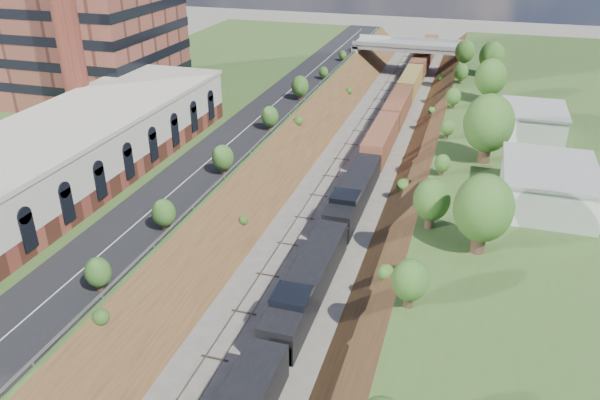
{
  "coord_description": "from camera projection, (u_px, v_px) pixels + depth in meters",
  "views": [
    {
      "loc": [
        14.98,
        -8.38,
        33.01
      ],
      "look_at": [
        -0.95,
        43.39,
        6.0
      ],
      "focal_mm": 35.0,
      "sensor_mm": 36.0,
      "label": 1
    }
  ],
  "objects": [
    {
      "name": "platform_left",
      "position": [
        123.0,
        144.0,
        84.73
      ],
      "size": [
        44.0,
        180.0,
        5.0
      ],
      "primitive_type": "cube",
      "color": "#3B5A25",
      "rests_on": "ground"
    },
    {
      "name": "embankment_left",
      "position": [
        266.0,
        178.0,
        80.06
      ],
      "size": [
        10.0,
        180.0,
        10.0
      ],
      "primitive_type": "cube",
      "rotation": [
        0.0,
        0.79,
        0.0
      ],
      "color": "brown",
      "rests_on": "ground"
    },
    {
      "name": "embankment_right",
      "position": [
        428.0,
        199.0,
        74.27
      ],
      "size": [
        10.0,
        180.0,
        10.0
      ],
      "primitive_type": "cube",
      "rotation": [
        0.0,
        0.79,
        0.0
      ],
      "color": "brown",
      "rests_on": "ground"
    },
    {
      "name": "rail_left_track",
      "position": [
        325.0,
        185.0,
        77.81
      ],
      "size": [
        1.58,
        180.0,
        0.18
      ],
      "primitive_type": "cube",
      "color": "gray",
      "rests_on": "ground"
    },
    {
      "name": "rail_right_track",
      "position": [
        363.0,
        190.0,
        76.44
      ],
      "size": [
        1.58,
        180.0,
        0.18
      ],
      "primitive_type": "cube",
      "color": "gray",
      "rests_on": "ground"
    },
    {
      "name": "road",
      "position": [
        233.0,
        140.0,
        78.99
      ],
      "size": [
        8.0,
        180.0,
        0.1
      ],
      "primitive_type": "cube",
      "color": "black",
      "rests_on": "platform_left"
    },
    {
      "name": "guardrail",
      "position": [
        261.0,
        140.0,
        77.52
      ],
      "size": [
        0.1,
        171.0,
        0.7
      ],
      "color": "#99999E",
      "rests_on": "platform_left"
    },
    {
      "name": "commercial_building",
      "position": [
        41.0,
        167.0,
        61.91
      ],
      "size": [
        14.3,
        62.3,
        7.0
      ],
      "color": "brown",
      "rests_on": "platform_left"
    },
    {
      "name": "overpass",
      "position": [
        409.0,
        52.0,
        128.0
      ],
      "size": [
        24.5,
        8.3,
        7.4
      ],
      "color": "gray",
      "rests_on": "ground"
    },
    {
      "name": "white_building_near",
      "position": [
        548.0,
        187.0,
        61.01
      ],
      "size": [
        9.0,
        12.0,
        4.0
      ],
      "primitive_type": "cube",
      "color": "silver",
      "rests_on": "platform_right"
    },
    {
      "name": "white_building_far",
      "position": [
        532.0,
        123.0,
        80.05
      ],
      "size": [
        8.0,
        10.0,
        3.6
      ],
      "primitive_type": "cube",
      "color": "silver",
      "rests_on": "platform_right"
    },
    {
      "name": "tree_right_large",
      "position": [
        483.0,
        209.0,
        51.39
      ],
      "size": [
        5.25,
        5.25,
        7.61
      ],
      "color": "#473323",
      "rests_on": "platform_right"
    },
    {
      "name": "tree_left_crest",
      "position": [
        66.0,
        304.0,
        42.91
      ],
      "size": [
        2.45,
        2.45,
        3.55
      ],
      "color": "#473323",
      "rests_on": "platform_left"
    },
    {
      "name": "freight_train",
      "position": [
        388.0,
        126.0,
        91.17
      ],
      "size": [
        3.11,
        141.54,
        4.63
      ],
      "color": "black",
      "rests_on": "ground"
    }
  ]
}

